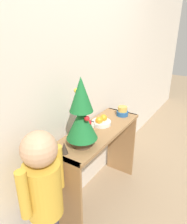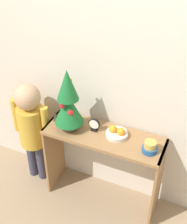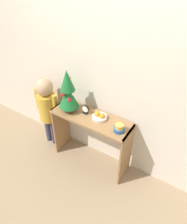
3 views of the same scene
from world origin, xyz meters
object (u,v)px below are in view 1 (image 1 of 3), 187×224
object	(u,v)px
singing_bowl	(122,112)
fruit_bowl	(101,121)
child_figure	(43,186)
mini_tree	(82,115)
desk_clock	(91,127)
figurine	(64,148)

from	to	relation	value
singing_bowl	fruit_bowl	bearing A→B (deg)	166.06
child_figure	singing_bowl	bearing A→B (deg)	-1.73
mini_tree	child_figure	bearing A→B (deg)	176.61
mini_tree	desk_clock	xyz separation A→B (m)	(0.21, 0.06, -0.21)
mini_tree	fruit_bowl	bearing A→B (deg)	9.19
mini_tree	singing_bowl	xyz separation A→B (m)	(0.71, -0.01, -0.23)
figurine	desk_clock	bearing A→B (deg)	1.14
singing_bowl	desk_clock	world-z (taller)	desk_clock
fruit_bowl	singing_bowl	bearing A→B (deg)	-13.94
singing_bowl	child_figure	size ratio (longest dim) A/B	0.11
figurine	child_figure	world-z (taller)	child_figure
desk_clock	singing_bowl	bearing A→B (deg)	-7.42
desk_clock	figurine	distance (m)	0.37
desk_clock	figurine	size ratio (longest dim) A/B	1.25
desk_clock	fruit_bowl	bearing A→B (deg)	2.71
singing_bowl	figurine	xyz separation A→B (m)	(-0.88, 0.06, 0.00)
fruit_bowl	desk_clock	bearing A→B (deg)	-177.29
mini_tree	fruit_bowl	xyz separation A→B (m)	(0.41, 0.07, -0.24)
singing_bowl	figurine	size ratio (longest dim) A/B	1.25
fruit_bowl	child_figure	world-z (taller)	child_figure
fruit_bowl	child_figure	distance (m)	0.85
figurine	fruit_bowl	bearing A→B (deg)	1.70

